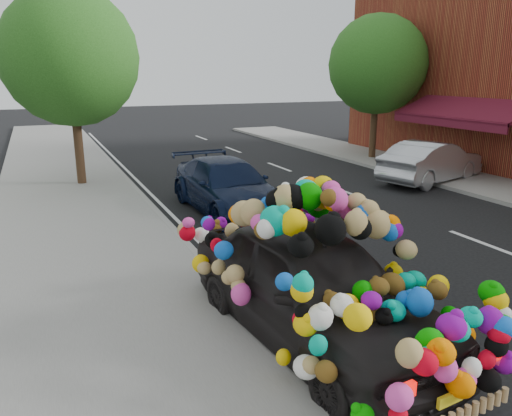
{
  "coord_description": "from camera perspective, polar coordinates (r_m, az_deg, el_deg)",
  "views": [
    {
      "loc": [
        -5.02,
        -7.3,
        3.56
      ],
      "look_at": [
        -1.46,
        0.77,
        1.17
      ],
      "focal_mm": 35.0,
      "sensor_mm": 36.0,
      "label": 1
    }
  ],
  "objects": [
    {
      "name": "ground",
      "position": [
        9.54,
        10.02,
        -7.0
      ],
      "size": [
        100.0,
        100.0,
        0.0
      ],
      "primitive_type": "plane",
      "color": "black",
      "rests_on": "ground"
    },
    {
      "name": "sidewalk",
      "position": [
        8.12,
        -16.67,
        -11.05
      ],
      "size": [
        4.0,
        60.0,
        0.12
      ],
      "primitive_type": "cube",
      "color": "gray",
      "rests_on": "ground"
    },
    {
      "name": "kerb",
      "position": [
        8.52,
        -3.43,
        -9.1
      ],
      "size": [
        0.15,
        60.0,
        0.13
      ],
      "primitive_type": "cube",
      "color": "gray",
      "rests_on": "ground"
    },
    {
      "name": "lane_markings",
      "position": [
        11.84,
        24.74,
        -3.76
      ],
      "size": [
        6.0,
        50.0,
        0.01
      ],
      "primitive_type": null,
      "color": "silver",
      "rests_on": "ground"
    },
    {
      "name": "tree_near_sidewalk",
      "position": [
        16.85,
        -20.44,
        15.82
      ],
      "size": [
        4.2,
        4.2,
        6.13
      ],
      "color": "#332114",
      "rests_on": "ground"
    },
    {
      "name": "tree_far_b",
      "position": [
        21.65,
        13.7,
        15.62
      ],
      "size": [
        4.0,
        4.0,
        5.9
      ],
      "color": "#332114",
      "rests_on": "ground"
    },
    {
      "name": "plush_art_car",
      "position": [
        6.73,
        6.57,
        -6.07
      ],
      "size": [
        2.66,
        4.97,
        2.21
      ],
      "rotation": [
        0.0,
        0.0,
        0.1
      ],
      "color": "black",
      "rests_on": "ground"
    },
    {
      "name": "navy_sedan",
      "position": [
        13.16,
        -3.3,
        2.5
      ],
      "size": [
        2.07,
        4.77,
        1.37
      ],
      "primitive_type": "imported",
      "rotation": [
        0.0,
        0.0,
        0.03
      ],
      "color": "black",
      "rests_on": "ground"
    },
    {
      "name": "silver_hatchback",
      "position": [
        17.73,
        19.39,
        5.0
      ],
      "size": [
        4.47,
        2.59,
        1.39
      ],
      "primitive_type": "imported",
      "rotation": [
        0.0,
        0.0,
        1.85
      ],
      "color": "#ABACB3",
      "rests_on": "ground"
    }
  ]
}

